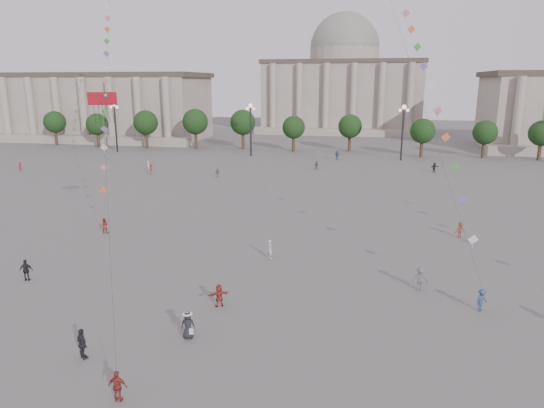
# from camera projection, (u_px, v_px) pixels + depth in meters

# --- Properties ---
(ground) EXTENTS (360.00, 360.00, 0.00)m
(ground) POSITION_uv_depth(u_px,v_px,m) (218.00, 323.00, 30.55)
(ground) COLOR #595553
(ground) RESTS_ON ground
(hall_west) EXTENTS (84.00, 26.22, 17.20)m
(hall_west) POSITION_uv_depth(u_px,v_px,m) (58.00, 106.00, 132.09)
(hall_west) COLOR gray
(hall_west) RESTS_ON ground
(hall_central) EXTENTS (48.30, 34.30, 35.50)m
(hall_central) POSITION_uv_depth(u_px,v_px,m) (343.00, 84.00, 149.94)
(hall_central) COLOR gray
(hall_central) RESTS_ON ground
(tree_row) EXTENTS (137.12, 5.12, 8.00)m
(tree_row) POSITION_uv_depth(u_px,v_px,m) (328.00, 127.00, 103.40)
(tree_row) COLOR #35251A
(tree_row) RESTS_ON ground
(lamp_post_far_west) EXTENTS (2.00, 0.90, 10.65)m
(lamp_post_far_west) POSITION_uv_depth(u_px,v_px,m) (115.00, 118.00, 103.91)
(lamp_post_far_west) COLOR #262628
(lamp_post_far_west) RESTS_ON ground
(lamp_post_mid_west) EXTENTS (2.00, 0.90, 10.65)m
(lamp_post_mid_west) POSITION_uv_depth(u_px,v_px,m) (251.00, 120.00, 98.18)
(lamp_post_mid_west) COLOR #262628
(lamp_post_mid_west) RESTS_ON ground
(lamp_post_mid_east) EXTENTS (2.00, 0.90, 10.65)m
(lamp_post_mid_east) POSITION_uv_depth(u_px,v_px,m) (403.00, 122.00, 92.45)
(lamp_post_mid_east) COLOR #262628
(lamp_post_mid_east) RESTS_ON ground
(person_crowd_0) EXTENTS (1.16, 0.60, 1.90)m
(person_crowd_0) POSITION_uv_depth(u_px,v_px,m) (337.00, 155.00, 94.44)
(person_crowd_0) COLOR #314C6E
(person_crowd_0) RESTS_ON ground
(person_crowd_2) EXTENTS (0.90, 1.19, 1.64)m
(person_crowd_2) POSITION_uv_depth(u_px,v_px,m) (20.00, 167.00, 82.31)
(person_crowd_2) COLOR maroon
(person_crowd_2) RESTS_ON ground
(person_crowd_4) EXTENTS (1.78, 1.22, 1.84)m
(person_crowd_4) POSITION_uv_depth(u_px,v_px,m) (318.00, 155.00, 94.36)
(person_crowd_4) COLOR beige
(person_crowd_4) RESTS_ON ground
(person_crowd_6) EXTENTS (1.20, 0.72, 1.81)m
(person_crowd_6) POSITION_uv_depth(u_px,v_px,m) (420.00, 279.00, 35.12)
(person_crowd_6) COLOR #595A5E
(person_crowd_6) RESTS_ON ground
(person_crowd_8) EXTENTS (1.14, 0.88, 1.55)m
(person_crowd_8) POSITION_uv_depth(u_px,v_px,m) (460.00, 230.00, 47.20)
(person_crowd_8) COLOR maroon
(person_crowd_8) RESTS_ON ground
(person_crowd_9) EXTENTS (1.58, 1.21, 1.67)m
(person_crowd_9) POSITION_uv_depth(u_px,v_px,m) (434.00, 167.00, 81.61)
(person_crowd_9) COLOR black
(person_crowd_9) RESTS_ON ground
(person_crowd_10) EXTENTS (0.61, 0.66, 1.51)m
(person_crowd_10) POSITION_uv_depth(u_px,v_px,m) (148.00, 165.00, 84.63)
(person_crowd_10) COLOR white
(person_crowd_10) RESTS_ON ground
(person_crowd_12) EXTENTS (1.44, 0.96, 1.48)m
(person_crowd_12) POSITION_uv_depth(u_px,v_px,m) (316.00, 165.00, 84.20)
(person_crowd_12) COLOR slate
(person_crowd_12) RESTS_ON ground
(person_crowd_13) EXTENTS (0.69, 0.72, 1.67)m
(person_crowd_13) POSITION_uv_depth(u_px,v_px,m) (270.00, 249.00, 41.59)
(person_crowd_13) COLOR #BABAB6
(person_crowd_13) RESTS_ON ground
(person_crowd_16) EXTENTS (0.89, 0.40, 1.50)m
(person_crowd_16) POSITION_uv_depth(u_px,v_px,m) (217.00, 173.00, 77.36)
(person_crowd_16) COLOR #5D5C61
(person_crowd_16) RESTS_ON ground
(person_crowd_17) EXTENTS (0.95, 1.28, 1.76)m
(person_crowd_17) POSITION_uv_depth(u_px,v_px,m) (151.00, 169.00, 79.72)
(person_crowd_17) COLOR maroon
(person_crowd_17) RESTS_ON ground
(tourist_0) EXTENTS (0.96, 0.45, 1.59)m
(tourist_0) POSITION_uv_depth(u_px,v_px,m) (118.00, 386.00, 22.88)
(tourist_0) COLOR maroon
(tourist_0) RESTS_ON ground
(tourist_1) EXTENTS (1.11, 0.94, 1.78)m
(tourist_1) POSITION_uv_depth(u_px,v_px,m) (82.00, 344.00, 26.41)
(tourist_1) COLOR #222228
(tourist_1) RESTS_ON ground
(tourist_2) EXTENTS (1.47, 1.18, 1.57)m
(tourist_2) POSITION_uv_depth(u_px,v_px,m) (219.00, 296.00, 32.65)
(tourist_2) COLOR #993129
(tourist_2) RESTS_ON ground
(tourist_4) EXTENTS (1.07, 0.68, 1.70)m
(tourist_4) POSITION_uv_depth(u_px,v_px,m) (26.00, 270.00, 36.89)
(tourist_4) COLOR black
(tourist_4) RESTS_ON ground
(kite_flyer_0) EXTENTS (0.92, 0.83, 1.56)m
(kite_flyer_0) POSITION_uv_depth(u_px,v_px,m) (104.00, 226.00, 48.62)
(kite_flyer_0) COLOR #9F2B2E
(kite_flyer_0) RESTS_ON ground
(kite_flyer_1) EXTENTS (1.14, 1.13, 1.58)m
(kite_flyer_1) POSITION_uv_depth(u_px,v_px,m) (482.00, 300.00, 31.95)
(kite_flyer_1) COLOR navy
(kite_flyer_1) RESTS_ON ground
(hat_person) EXTENTS (0.92, 0.72, 1.69)m
(hat_person) POSITION_uv_depth(u_px,v_px,m) (188.00, 325.00, 28.54)
(hat_person) COLOR black
(hat_person) RESTS_ON ground
(dragon_kite) EXTENTS (5.90, 9.34, 22.98)m
(dragon_kite) POSITION_uv_depth(u_px,v_px,m) (103.00, 109.00, 37.90)
(dragon_kite) COLOR #B41321
(dragon_kite) RESTS_ON ground
(kite_train_west) EXTENTS (17.68, 38.91, 60.85)m
(kite_train_west) POSITION_uv_depth(u_px,v_px,m) (109.00, 3.00, 64.20)
(kite_train_west) COLOR #3F3F3F
(kite_train_west) RESTS_ON ground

